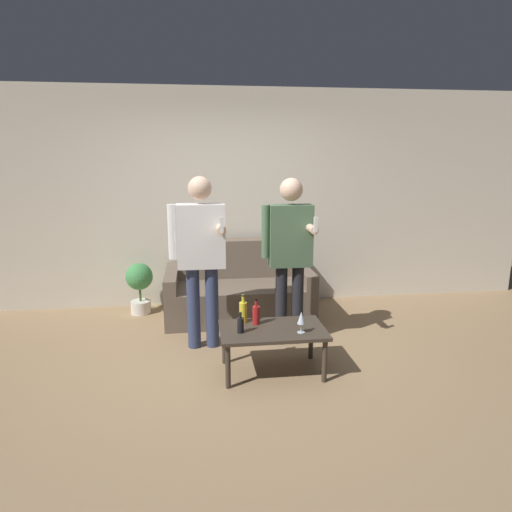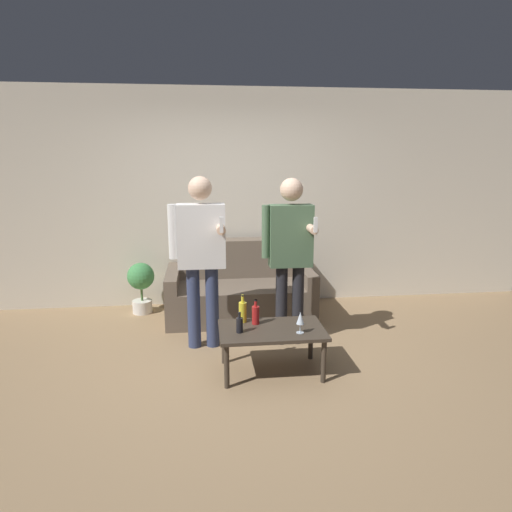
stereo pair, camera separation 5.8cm
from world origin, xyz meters
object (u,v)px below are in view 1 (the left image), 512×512
Objects in this scene: couch at (238,290)px; bottle_orange at (243,311)px; coffee_table at (272,334)px; person_standing_right at (290,248)px; person_standing_left at (201,250)px.

couch is 1.38m from bottle_orange.
person_standing_right is at bearing 66.45° from coffee_table.
couch is 1.56m from coffee_table.
person_standing_right is (0.87, -0.02, -0.00)m from person_standing_left.
person_standing_left is (-0.36, 0.45, 0.48)m from bottle_orange.
bottle_orange is at bearing -93.28° from couch.
coffee_table is (0.16, -1.55, 0.06)m from couch.
couch is at bearing 63.99° from person_standing_left.
couch is 1.23m from person_standing_right.
person_standing_left is (-0.44, -0.91, 0.69)m from couch.
coffee_table is at bearing -38.96° from bottle_orange.
bottle_orange is 0.82m from person_standing_right.
person_standing_left is 1.01× the size of person_standing_right.
coffee_table is 1.08m from person_standing_left.
person_standing_left is at bearing 178.92° from person_standing_right.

